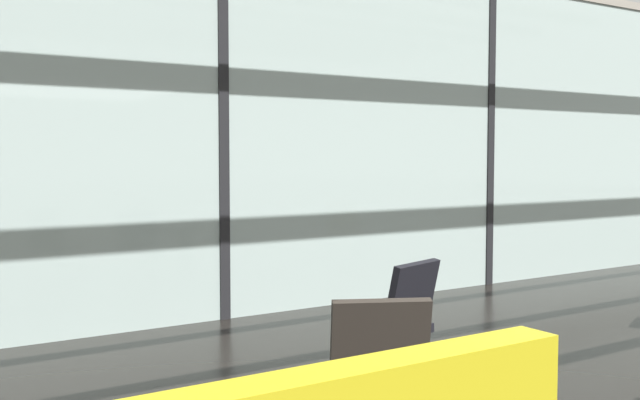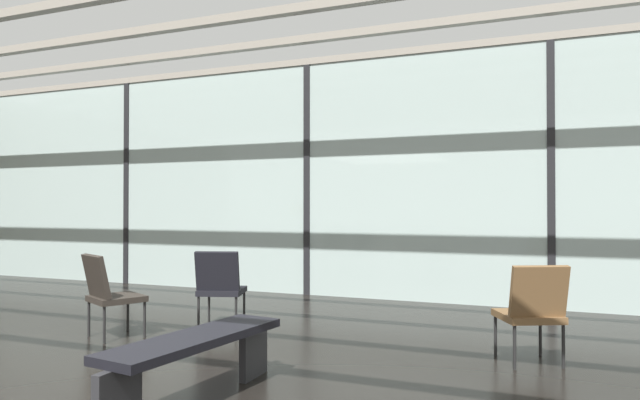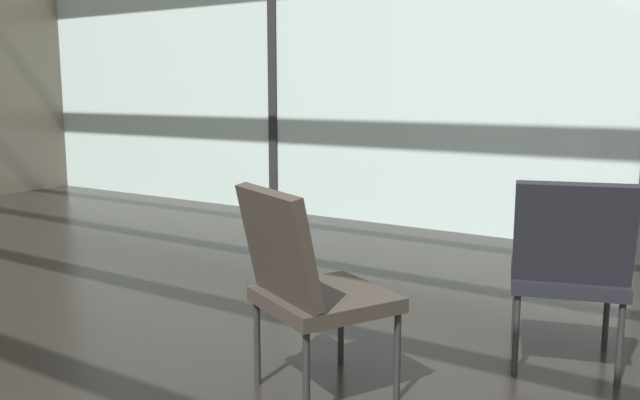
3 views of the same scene
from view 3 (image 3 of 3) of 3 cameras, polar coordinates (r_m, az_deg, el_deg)
window_mullion_0 at (r=6.98m, az=-3.85°, el=13.73°), size 0.10×0.12×3.57m
lounge_chair_0 at (r=2.69m, az=-1.16°, el=-6.79°), size 0.66×0.68×0.87m
lounge_chair_2 at (r=3.15m, az=20.34°, el=-5.01°), size 0.61×0.64×0.87m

